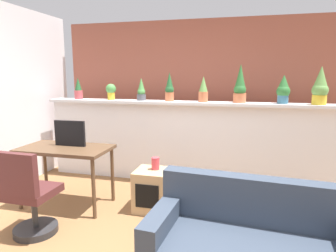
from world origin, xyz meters
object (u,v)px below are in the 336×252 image
at_px(potted_plant_6, 283,90).
at_px(side_cube_shelf, 152,190).
at_px(potted_plant_0, 78,89).
at_px(couch, 250,252).
at_px(potted_plant_1, 111,91).
at_px(potted_plant_3, 169,88).
at_px(potted_plant_4, 203,90).
at_px(potted_plant_2, 141,91).
at_px(desk, 66,154).
at_px(tv_monitor, 70,133).
at_px(potted_plant_7, 320,87).
at_px(office_chair, 29,200).
at_px(vase_on_shelf, 155,163).
at_px(potted_plant_5, 240,86).

height_order(potted_plant_6, side_cube_shelf, potted_plant_6).
height_order(potted_plant_0, couch, potted_plant_0).
bearing_deg(potted_plant_1, side_cube_shelf, -46.22).
distance_m(potted_plant_3, potted_plant_4, 0.50).
bearing_deg(potted_plant_0, potted_plant_2, 0.95).
relative_size(potted_plant_2, desk, 0.31).
bearing_deg(tv_monitor, potted_plant_0, 114.73).
distance_m(potted_plant_6, potted_plant_7, 0.45).
relative_size(office_chair, vase_on_shelf, 6.15).
distance_m(potted_plant_5, vase_on_shelf, 1.63).
bearing_deg(potted_plant_7, potted_plant_6, 175.14).
relative_size(potted_plant_3, desk, 0.38).
xyz_separation_m(potted_plant_6, office_chair, (-2.57, -1.89, -1.04)).
height_order(potted_plant_7, couch, potted_plant_7).
height_order(potted_plant_3, potted_plant_5, potted_plant_5).
bearing_deg(potted_plant_6, office_chair, -143.73).
xyz_separation_m(potted_plant_3, tv_monitor, (-1.02, -1.04, -0.52)).
distance_m(desk, side_cube_shelf, 1.16).
height_order(potted_plant_4, potted_plant_5, potted_plant_5).
xyz_separation_m(side_cube_shelf, couch, (1.13, -1.06, 0.03)).
distance_m(potted_plant_2, potted_plant_6, 2.02).
distance_m(potted_plant_6, couch, 2.42).
relative_size(potted_plant_2, office_chair, 0.37).
relative_size(potted_plant_0, potted_plant_6, 0.89).
bearing_deg(potted_plant_1, vase_on_shelf, -43.98).
height_order(potted_plant_4, side_cube_shelf, potted_plant_4).
bearing_deg(potted_plant_0, desk, -67.87).
distance_m(potted_plant_0, tv_monitor, 1.25).
distance_m(potted_plant_5, potted_plant_6, 0.57).
bearing_deg(potted_plant_4, side_cube_shelf, -115.40).
bearing_deg(vase_on_shelf, potted_plant_7, 25.57).
bearing_deg(vase_on_shelf, office_chair, -139.16).
height_order(potted_plant_2, potted_plant_6, potted_plant_6).
relative_size(potted_plant_0, side_cube_shelf, 0.69).
relative_size(potted_plant_4, desk, 0.34).
height_order(tv_monitor, vase_on_shelf, tv_monitor).
distance_m(potted_plant_7, tv_monitor, 3.26).
height_order(potted_plant_4, tv_monitor, potted_plant_4).
height_order(tv_monitor, couch, tv_monitor).
bearing_deg(potted_plant_4, office_chair, -128.79).
height_order(potted_plant_7, office_chair, potted_plant_7).
bearing_deg(tv_monitor, potted_plant_6, 22.30).
height_order(potted_plant_0, desk, potted_plant_0).
bearing_deg(tv_monitor, potted_plant_4, 34.27).
height_order(potted_plant_4, desk, potted_plant_4).
xyz_separation_m(potted_plant_0, tv_monitor, (0.48, -1.05, -0.49)).
height_order(desk, side_cube_shelf, desk).
height_order(potted_plant_1, potted_plant_5, potted_plant_5).
distance_m(potted_plant_5, tv_monitor, 2.36).
relative_size(potted_plant_4, couch, 0.23).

